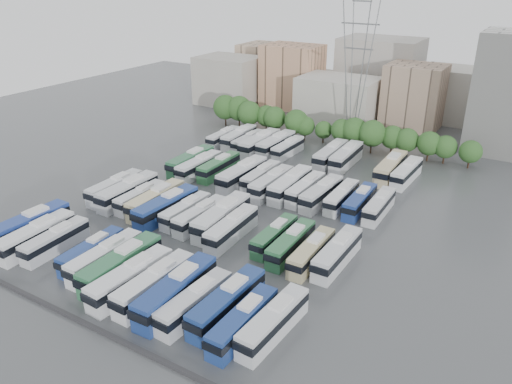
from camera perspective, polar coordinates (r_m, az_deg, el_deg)
The scene contains 54 objects.
ground at distance 84.79m, azimuth -2.86°, elevation -2.42°, with size 220.00×220.00×0.00m, color #424447.
parapet at distance 64.31m, azimuth -19.96°, elevation -13.45°, with size 56.00×0.50×0.50m, color #2D2D30.
tree_line at distance 119.41m, azimuth 6.90°, elevation 7.70°, with size 65.85×7.76×8.15m.
city_buildings at distance 146.59m, azimuth 10.72°, elevation 12.00°, with size 102.00×35.00×20.00m.
apartment_tower at distance 123.37m, azimuth 26.88°, elevation 10.00°, with size 14.00×14.00×26.00m, color silver.
electricity_pylon at distance 121.22m, azimuth 11.52°, elevation 14.62°, with size 9.00×6.91×33.83m.
bus_r0_s0 at distance 83.59m, azimuth -24.60°, elevation -3.58°, with size 3.31×13.71×4.28m.
bus_r0_s1 at distance 80.53m, azimuth -23.83°, elevation -4.60°, with size 3.35×12.87×4.00m.
bus_r0_s2 at distance 78.66m, azimuth -21.96°, elevation -5.15°, with size 3.03×11.38×3.54m.
bus_r0_s4 at distance 74.12m, azimuth -18.27°, elevation -6.45°, with size 2.97×11.16×3.47m.
bus_r0_s5 at distance 71.72m, azimuth -16.85°, elevation -7.17°, with size 2.73×12.29×3.85m.
bus_r0_s6 at distance 69.25m, azimuth -15.15°, elevation -7.99°, with size 3.05×13.39×4.19m.
bus_r0_s7 at distance 66.24m, azimuth -14.12°, elevation -9.54°, with size 3.48×13.08×4.06m.
bus_r0_s8 at distance 64.59m, azimuth -11.50°, elevation -10.25°, with size 3.04×12.83×4.01m.
bus_r0_s9 at distance 62.70m, azimuth -9.11°, elevation -11.08°, with size 3.30×13.67×4.27m.
bus_r0_s10 at distance 61.01m, azimuth -7.01°, elevation -12.38°, with size 3.17×11.93×3.71m.
bus_r0_s11 at distance 60.40m, azimuth -3.32°, elevation -12.46°, with size 3.18×12.88×4.02m.
bus_r0_s12 at distance 57.83m, azimuth -1.49°, elevation -14.57°, with size 2.66×11.69×3.66m.
bus_r0_s13 at distance 57.73m, azimuth 2.01°, elevation -14.59°, with size 3.21×12.08×3.75m.
bus_r1_s0 at distance 93.26m, azimuth -15.80°, elevation 0.50°, with size 2.90×12.28×3.84m.
bus_r1_s1 at distance 90.81m, azimuth -14.43°, elevation 0.10°, with size 2.97×13.15×4.12m.
bus_r1_s2 at distance 88.77m, azimuth -13.10°, elevation -0.58°, with size 2.38×10.90×3.42m.
bus_r1_s3 at distance 86.42m, azimuth -11.36°, elevation -0.91°, with size 3.20×12.84×4.00m.
bus_r1_s4 at distance 83.57m, azimuth -10.22°, elevation -1.66°, with size 3.55×13.33×4.14m.
bus_r1_s5 at distance 82.53m, azimuth -8.04°, elevation -2.12°, with size 2.58×10.97×3.43m.
bus_r1_s6 at distance 80.42m, azimuth -6.37°, elevation -2.70°, with size 2.94×11.58×3.61m.
bus_r1_s7 at distance 79.05m, azimuth -3.94°, elevation -2.84°, with size 3.55×13.67×4.25m.
bus_r1_s8 at distance 76.12m, azimuth -2.82°, elevation -4.14°, with size 3.05×12.18×3.80m.
bus_r1_s10 at distance 74.43m, azimuth 2.13°, elevation -5.00°, with size 2.39×10.83×3.40m.
bus_r1_s11 at distance 72.32m, azimuth 4.02°, elevation -5.88°, with size 2.67×11.63×3.64m.
bus_r1_s12 at distance 70.58m, azimuth 6.37°, elevation -6.84°, with size 2.58×11.38×3.56m.
bus_r1_s13 at distance 70.60m, azimuth 9.28°, elevation -6.90°, with size 2.77×12.22×3.83m.
bus_r2_s1 at distance 102.75m, azimuth -7.46°, elevation 3.53°, with size 3.02×12.99×4.06m.
bus_r2_s2 at distance 100.20m, azimuth -6.51°, elevation 2.97°, with size 2.86×12.37×3.87m.
bus_r2_s3 at distance 99.68m, azimuth -4.27°, elevation 2.91°, with size 2.71×11.92×3.73m.
bus_r2_s5 at distance 95.11m, azimuth -1.61°, elevation 2.07°, with size 3.25×13.70×4.28m.
bus_r2_s6 at distance 94.67m, azimuth 0.57°, elevation 1.77°, with size 2.80×11.77×3.68m.
bus_r2_s7 at distance 91.63m, azimuth 1.79°, elevation 1.05°, with size 2.93×12.52×3.91m.
bus_r2_s8 at distance 90.92m, azimuth 3.92°, elevation 0.87°, with size 3.10×13.12×4.10m.
bus_r2_s9 at distance 89.81m, azimuth 5.68°, elevation 0.35°, with size 2.68×11.69×3.66m.
bus_r2_s10 at distance 88.16m, azimuth 7.49°, elevation -0.15°, with size 3.25×12.43×3.87m.
bus_r2_s11 at distance 87.80m, azimuth 9.74°, elevation -0.54°, with size 2.58×11.17×3.49m.
bus_r2_s12 at distance 86.66m, azimuth 11.77°, elevation -1.03°, with size 2.69×11.42×3.57m.
bus_r2_s13 at distance 85.84m, azimuth 13.89°, elevation -1.52°, with size 2.61×11.21×3.50m.
bus_r3_s0 at distance 117.85m, azimuth -3.73°, elevation 6.28°, with size 2.55×11.15×3.49m.
bus_r3_s1 at distance 117.08m, azimuth -1.96°, elevation 6.30°, with size 3.24×12.54×3.90m.
bus_r3_s2 at distance 114.45m, azimuth -0.82°, elevation 5.80°, with size 2.52×11.44×3.59m.
bus_r3_s3 at distance 112.27m, azimuth 0.43°, elevation 5.62°, with size 3.13×13.73×4.30m.
bus_r3_s4 at distance 112.07m, azimuth 2.30°, elevation 5.51°, with size 3.20×13.16×4.11m.
bus_r3_s5 at distance 110.39m, azimuth 3.65°, elevation 5.03°, with size 2.68×11.28×3.53m.
bus_r3_s8 at distance 106.54m, azimuth 8.54°, elevation 4.25°, with size 3.07×13.24×4.14m.
bus_r3_s9 at distance 105.84m, azimuth 10.27°, elevation 4.00°, with size 3.22×13.34×4.17m.
bus_r3_s12 at distance 101.73m, azimuth 15.12°, elevation 2.71°, with size 3.15×13.63×4.26m.
bus_r3_s13 at distance 100.74m, azimuth 16.82°, elevation 2.16°, with size 3.13×12.26×3.82m.
Camera 1 is at (42.85, -62.47, 38.08)m, focal length 35.00 mm.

